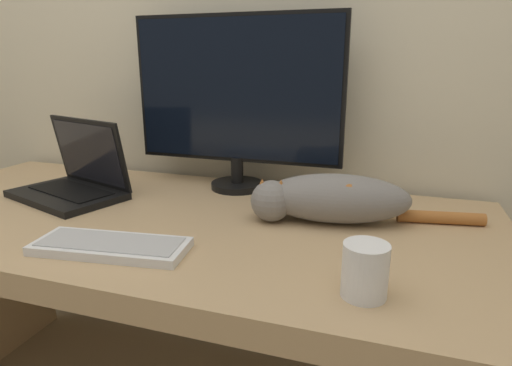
{
  "coord_description": "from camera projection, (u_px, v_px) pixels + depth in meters",
  "views": [
    {
      "loc": [
        0.56,
        -0.57,
        1.11
      ],
      "look_at": [
        0.26,
        0.35,
        0.84
      ],
      "focal_mm": 30.0,
      "sensor_mm": 36.0,
      "label": 1
    }
  ],
  "objects": [
    {
      "name": "coffee_mug",
      "position": [
        365.0,
        270.0,
        0.74
      ],
      "size": [
        0.08,
        0.08,
        0.1
      ],
      "color": "white",
      "rests_on": "desk"
    },
    {
      "name": "wall_back",
      "position": [
        227.0,
        3.0,
        1.41
      ],
      "size": [
        6.4,
        0.06,
        2.6
      ],
      "color": "beige",
      "rests_on": "ground_plane"
    },
    {
      "name": "desk",
      "position": [
        171.0,
        260.0,
        1.19
      ],
      "size": [
        1.74,
        0.78,
        0.71
      ],
      "color": "tan",
      "rests_on": "ground_plane"
    },
    {
      "name": "laptop",
      "position": [
        74.0,
        181.0,
        1.3
      ],
      "size": [
        0.39,
        0.31,
        0.23
      ],
      "rotation": [
        0.0,
        0.0,
        -0.31
      ],
      "color": "black",
      "rests_on": "desk"
    },
    {
      "name": "cat",
      "position": [
        330.0,
        198.0,
        1.09
      ],
      "size": [
        0.58,
        0.2,
        0.13
      ],
      "rotation": [
        0.0,
        0.0,
        0.16
      ],
      "color": "gray",
      "rests_on": "desk"
    },
    {
      "name": "monitor",
      "position": [
        236.0,
        97.0,
        1.32
      ],
      "size": [
        0.67,
        0.17,
        0.54
      ],
      "color": "black",
      "rests_on": "desk"
    },
    {
      "name": "external_keyboard",
      "position": [
        111.0,
        246.0,
        0.93
      ],
      "size": [
        0.35,
        0.17,
        0.02
      ],
      "rotation": [
        0.0,
        0.0,
        0.12
      ],
      "color": "white",
      "rests_on": "desk"
    }
  ]
}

